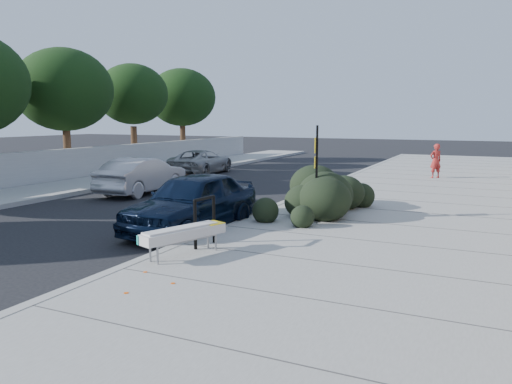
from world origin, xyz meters
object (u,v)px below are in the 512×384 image
at_px(sign_post, 316,166).
at_px(sedan_navy, 192,202).
at_px(suv_silver, 201,162).
at_px(bike_rack, 205,216).
at_px(wagon_silver, 143,175).
at_px(bench, 184,234).
at_px(pedestrian, 436,161).

xyz_separation_m(sign_post, sedan_navy, (-2.59, -2.15, -0.84)).
height_order(sign_post, suv_silver, sign_post).
bearing_deg(bike_rack, wagon_silver, 141.81).
relative_size(sign_post, wagon_silver, 0.61).
height_order(bike_rack, wagon_silver, wagon_silver).
relative_size(bench, bike_rack, 1.77).
bearing_deg(sign_post, pedestrian, 65.36).
bearing_deg(wagon_silver, bike_rack, 133.47).
bearing_deg(sign_post, bench, -118.38).
xyz_separation_m(bench, pedestrian, (3.14, 15.91, 0.33)).
height_order(bike_rack, pedestrian, pedestrian).
bearing_deg(pedestrian, bike_rack, 38.18).
bearing_deg(wagon_silver, sign_post, 159.63).
distance_m(sedan_navy, suv_silver, 13.18).
bearing_deg(bench, sedan_navy, 139.17).
bearing_deg(bench, wagon_silver, 152.61).
relative_size(wagon_silver, pedestrian, 2.67).
relative_size(bike_rack, suv_silver, 0.24).
height_order(wagon_silver, pedestrian, pedestrian).
bearing_deg(sedan_navy, wagon_silver, 140.48).
bearing_deg(bike_rack, bench, -82.04).
relative_size(bike_rack, pedestrian, 0.68).
distance_m(bench, sedan_navy, 2.94).
xyz_separation_m(wagon_silver, pedestrian, (9.77, 8.72, 0.24)).
distance_m(bench, pedestrian, 16.22).
bearing_deg(sedan_navy, suv_silver, 122.73).
height_order(bench, suv_silver, suv_silver).
bearing_deg(bike_rack, suv_silver, 127.47).
bearing_deg(sedan_navy, sign_post, 41.84).
height_order(sign_post, wagon_silver, sign_post).
bearing_deg(pedestrian, sign_post, 40.04).
distance_m(sign_post, sedan_navy, 3.47).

